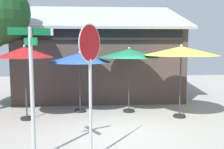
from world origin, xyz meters
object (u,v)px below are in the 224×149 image
at_px(street_sign_post, 32,79).
at_px(patio_umbrella_mustard_far_right, 181,51).
at_px(stop_sign, 90,65).
at_px(patio_umbrella_crimson_left, 25,53).
at_px(patio_umbrella_royal_blue_center, 80,58).
at_px(patio_umbrella_forest_green_right, 129,54).

xyz_separation_m(street_sign_post, patio_umbrella_mustard_far_right, (4.45, 3.30, 0.52)).
relative_size(stop_sign, patio_umbrella_mustard_far_right, 1.17).
bearing_deg(street_sign_post, patio_umbrella_mustard_far_right, 36.56).
xyz_separation_m(street_sign_post, patio_umbrella_crimson_left, (-1.01, 3.33, 0.47)).
bearing_deg(patio_umbrella_royal_blue_center, patio_umbrella_mustard_far_right, -15.15).
height_order(stop_sign, patio_umbrella_royal_blue_center, stop_sign).
distance_m(patio_umbrella_forest_green_right, patio_umbrella_mustard_far_right, 1.95).
distance_m(stop_sign, patio_umbrella_royal_blue_center, 4.38).
height_order(street_sign_post, patio_umbrella_crimson_left, street_sign_post).
xyz_separation_m(patio_umbrella_crimson_left, patio_umbrella_mustard_far_right, (5.46, -0.03, 0.05)).
relative_size(stop_sign, patio_umbrella_forest_green_right, 1.22).
bearing_deg(patio_umbrella_mustard_far_right, stop_sign, -133.15).
bearing_deg(stop_sign, patio_umbrella_royal_blue_center, 96.45).
distance_m(street_sign_post, patio_umbrella_royal_blue_center, 4.37).
xyz_separation_m(patio_umbrella_crimson_left, patio_umbrella_royal_blue_center, (1.82, 0.96, -0.23)).
relative_size(street_sign_post, patio_umbrella_forest_green_right, 1.20).
xyz_separation_m(stop_sign, patio_umbrella_royal_blue_center, (-0.49, 4.35, -0.08)).
xyz_separation_m(street_sign_post, stop_sign, (1.30, -0.06, 0.32)).
height_order(patio_umbrella_crimson_left, patio_umbrella_royal_blue_center, patio_umbrella_crimson_left).
bearing_deg(street_sign_post, stop_sign, -2.68).
distance_m(stop_sign, patio_umbrella_forest_green_right, 4.46).
height_order(patio_umbrella_royal_blue_center, patio_umbrella_forest_green_right, patio_umbrella_forest_green_right).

